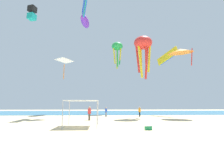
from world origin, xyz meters
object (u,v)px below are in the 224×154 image
object	(u,v)px
kite_octopus_red	(143,45)
kite_diamond_white	(64,61)
cooler_box	(148,128)
kite_inflatable_purple	(85,22)
kite_box_black	(32,13)
kite_parafoil_blue	(85,5)
kite_parafoil_yellow	(167,56)
kite_octopus_green	(117,48)
person_near_tent	(89,112)
person_central	(140,111)
person_leftmost	(106,111)
kite_delta_orange	(181,51)
canopy_tent	(82,102)

from	to	relation	value
kite_octopus_red	kite_diamond_white	world-z (taller)	kite_octopus_red
cooler_box	kite_inflatable_purple	bearing A→B (deg)	106.24
kite_inflatable_purple	kite_box_black	bearing A→B (deg)	160.14
kite_inflatable_purple	kite_parafoil_blue	xyz separation A→B (m)	(0.96, -10.50, -1.40)
kite_parafoil_yellow	kite_box_black	size ratio (longest dim) A/B	2.07
kite_box_black	kite_octopus_green	distance (m)	20.65
kite_parafoil_yellow	kite_inflatable_purple	world-z (taller)	kite_inflatable_purple
cooler_box	kite_inflatable_purple	world-z (taller)	kite_inflatable_purple
kite_box_black	person_near_tent	bearing A→B (deg)	176.44
person_central	cooler_box	bearing A→B (deg)	19.30
person_leftmost	kite_octopus_red	xyz separation A→B (m)	(6.46, -1.50, 11.52)
kite_box_black	kite_parafoil_yellow	bearing A→B (deg)	-143.96
person_central	kite_octopus_green	xyz separation A→B (m)	(-2.99, 10.81, 15.07)
kite_diamond_white	kite_delta_orange	distance (m)	20.05
person_central	kite_inflatable_purple	distance (m)	29.00
kite_octopus_red	kite_diamond_white	size ratio (longest dim) A/B	2.28
kite_octopus_red	kite_parafoil_blue	bearing A→B (deg)	-127.07
kite_box_black	cooler_box	bearing A→B (deg)	158.42
canopy_tent	kite_octopus_red	bearing A→B (deg)	52.64
canopy_tent	cooler_box	size ratio (longest dim) A/B	5.75
cooler_box	kite_box_black	bearing A→B (deg)	139.32
kite_octopus_green	kite_diamond_white	bearing A→B (deg)	84.02
person_near_tent	kite_parafoil_yellow	world-z (taller)	kite_parafoil_yellow
kite_diamond_white	kite_delta_orange	bearing A→B (deg)	43.31
kite_octopus_red	kite_inflatable_purple	world-z (taller)	kite_inflatable_purple
person_near_tent	person_leftmost	bearing A→B (deg)	140.31
kite_inflatable_purple	cooler_box	bearing A→B (deg)	-159.19
kite_octopus_green	cooler_box	bearing A→B (deg)	121.72
person_central	kite_diamond_white	world-z (taller)	kite_diamond_white
canopy_tent	kite_octopus_red	size ratio (longest dim) A/B	0.43
person_near_tent	kite_inflatable_purple	bearing A→B (deg)	168.44
person_central	kite_octopus_green	world-z (taller)	kite_octopus_green
kite_box_black	kite_parafoil_blue	xyz separation A→B (m)	(8.26, 5.57, 5.08)
kite_box_black	kite_parafoil_blue	bearing A→B (deg)	-126.92
kite_delta_orange	kite_parafoil_blue	world-z (taller)	kite_parafoil_blue
canopy_tent	kite_parafoil_yellow	size ratio (longest dim) A/B	0.66
kite_parafoil_yellow	kite_inflatable_purple	xyz separation A→B (m)	(-18.88, 8.09, 11.56)
canopy_tent	kite_parafoil_blue	world-z (taller)	kite_parafoil_blue
kite_octopus_red	person_leftmost	bearing A→B (deg)	-116.97
person_near_tent	kite_parafoil_yellow	size ratio (longest dim) A/B	0.37
kite_delta_orange	kite_parafoil_blue	xyz separation A→B (m)	(-17.41, 5.23, 11.28)
cooler_box	kite_octopus_red	distance (m)	19.38
kite_inflatable_purple	kite_octopus_green	distance (m)	11.85
canopy_tent	kite_diamond_white	distance (m)	13.85
canopy_tent	kite_parafoil_yellow	bearing A→B (deg)	49.81
cooler_box	kite_box_black	world-z (taller)	kite_box_black
person_leftmost	kite_parafoil_yellow	distance (m)	18.53
cooler_box	kite_diamond_white	world-z (taller)	kite_diamond_white
kite_parafoil_yellow	kite_box_black	world-z (taller)	kite_box_black
kite_delta_orange	person_central	bearing A→B (deg)	26.11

